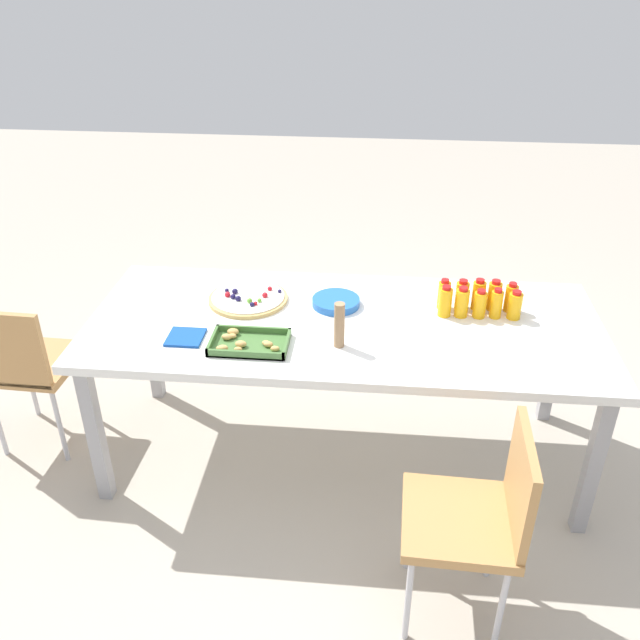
{
  "coord_description": "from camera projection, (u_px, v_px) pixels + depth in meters",
  "views": [
    {
      "loc": [
        -0.14,
        2.56,
        2.24
      ],
      "look_at": [
        0.1,
        0.03,
        0.78
      ],
      "focal_mm": 37.57,
      "sensor_mm": 36.0,
      "label": 1
    }
  ],
  "objects": [
    {
      "name": "juice_bottle_0",
      "position": [
        511.0,
        298.0,
        3.01
      ],
      "size": [
        0.06,
        0.06,
        0.14
      ],
      "color": "#FAAC14",
      "rests_on": "party_table"
    },
    {
      "name": "fruit_pizza",
      "position": [
        248.0,
        298.0,
        3.12
      ],
      "size": [
        0.37,
        0.37,
        0.05
      ],
      "color": "tan",
      "rests_on": "party_table"
    },
    {
      "name": "snack_tray",
      "position": [
        247.0,
        343.0,
        2.78
      ],
      "size": [
        0.32,
        0.21,
        0.04
      ],
      "color": "#477238",
      "rests_on": "party_table"
    },
    {
      "name": "juice_bottle_9",
      "position": [
        445.0,
        302.0,
        2.97
      ],
      "size": [
        0.06,
        0.06,
        0.15
      ],
      "color": "#F9AD14",
      "rests_on": "party_table"
    },
    {
      "name": "chair_far_left",
      "position": [
        480.0,
        512.0,
        2.33
      ],
      "size": [
        0.41,
        0.41,
        0.83
      ],
      "rotation": [
        0.0,
        0.0,
        -1.61
      ],
      "color": "#B7844C",
      "rests_on": "ground_plane"
    },
    {
      "name": "juice_bottle_6",
      "position": [
        496.0,
        304.0,
        2.96
      ],
      "size": [
        0.05,
        0.05,
        0.14
      ],
      "color": "#FAAD14",
      "rests_on": "party_table"
    },
    {
      "name": "napkin_stack",
      "position": [
        186.0,
        337.0,
        2.83
      ],
      "size": [
        0.15,
        0.15,
        0.01
      ],
      "primitive_type": "cube",
      "color": "#194CA5",
      "rests_on": "party_table"
    },
    {
      "name": "ground_plane",
      "position": [
        341.0,
        453.0,
        3.34
      ],
      "size": [
        12.0,
        12.0,
        0.0
      ],
      "primitive_type": "plane",
      "color": "#B2A899"
    },
    {
      "name": "cardboard_tube",
      "position": [
        339.0,
        325.0,
        2.73
      ],
      "size": [
        0.04,
        0.04,
        0.2
      ],
      "primitive_type": "cylinder",
      "color": "#9E7A56",
      "rests_on": "party_table"
    },
    {
      "name": "chair_end",
      "position": [
        25.0,
        362.0,
        3.14
      ],
      "size": [
        0.41,
        0.41,
        0.83
      ],
      "rotation": [
        0.0,
        0.0,
        3.11
      ],
      "color": "#B7844C",
      "rests_on": "ground_plane"
    },
    {
      "name": "plate_stack",
      "position": [
        336.0,
        302.0,
        3.08
      ],
      "size": [
        0.22,
        0.22,
        0.03
      ],
      "color": "blue",
      "rests_on": "party_table"
    },
    {
      "name": "juice_bottle_2",
      "position": [
        478.0,
        295.0,
        3.03
      ],
      "size": [
        0.06,
        0.06,
        0.15
      ],
      "color": "#FAAC14",
      "rests_on": "party_table"
    },
    {
      "name": "juice_bottle_5",
      "position": [
        515.0,
        305.0,
        2.95
      ],
      "size": [
        0.06,
        0.06,
        0.14
      ],
      "color": "#FAAE14",
      "rests_on": "party_table"
    },
    {
      "name": "juice_bottle_8",
      "position": [
        462.0,
        303.0,
        2.97
      ],
      "size": [
        0.06,
        0.06,
        0.14
      ],
      "color": "#FAAE14",
      "rests_on": "party_table"
    },
    {
      "name": "party_table",
      "position": [
        344.0,
        333.0,
        2.99
      ],
      "size": [
        2.27,
        0.94,
        0.76
      ],
      "color": "white",
      "rests_on": "ground_plane"
    },
    {
      "name": "juice_bottle_7",
      "position": [
        480.0,
        304.0,
        2.96
      ],
      "size": [
        0.06,
        0.06,
        0.13
      ],
      "color": "#FAAE14",
      "rests_on": "party_table"
    },
    {
      "name": "juice_bottle_3",
      "position": [
        462.0,
        295.0,
        3.03
      ],
      "size": [
        0.06,
        0.06,
        0.14
      ],
      "color": "#F9AD14",
      "rests_on": "party_table"
    },
    {
      "name": "juice_bottle_4",
      "position": [
        444.0,
        294.0,
        3.04
      ],
      "size": [
        0.06,
        0.06,
        0.14
      ],
      "color": "#F9AC14",
      "rests_on": "party_table"
    },
    {
      "name": "juice_bottle_1",
      "position": [
        494.0,
        296.0,
        3.02
      ],
      "size": [
        0.06,
        0.06,
        0.15
      ],
      "color": "#F9AC14",
      "rests_on": "party_table"
    }
  ]
}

